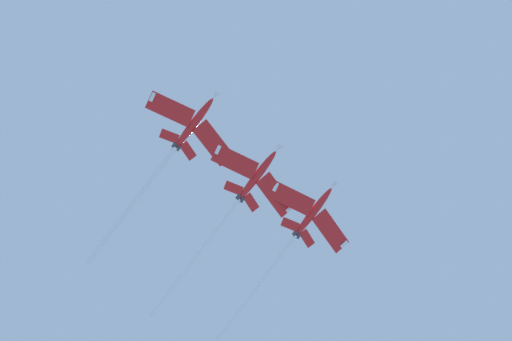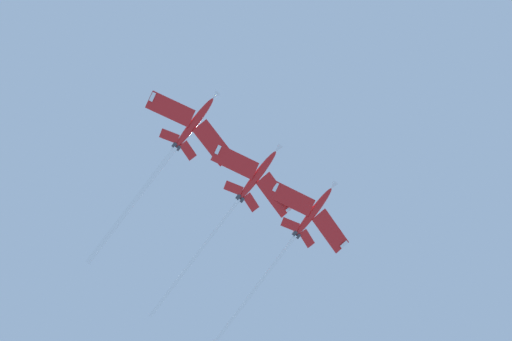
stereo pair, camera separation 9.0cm
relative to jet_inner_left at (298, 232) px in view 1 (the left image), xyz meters
name	(u,v)px [view 1 (the left image)]	position (x,y,z in m)	size (l,w,h in m)	color
jet_inner_left	(298,232)	(0.00, 0.00, 0.00)	(30.40, 27.23, 18.06)	red
jet_centre	(243,195)	(7.58, -11.42, -0.18)	(30.91, 27.41, 18.49)	red
jet_inner_right	(170,154)	(15.48, -25.70, -0.96)	(30.99, 26.96, 17.28)	red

